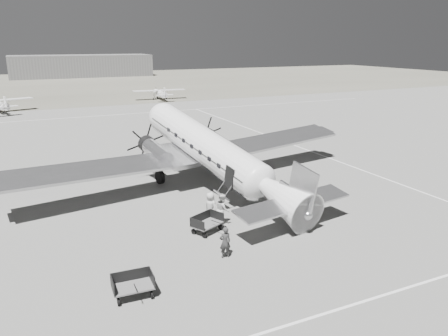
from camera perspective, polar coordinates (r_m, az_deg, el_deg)
ground at (r=31.48m, az=2.83°, el=-3.53°), size 260.00×260.00×0.00m
taxi_line_near at (r=21.32m, az=21.29°, el=-14.86°), size 60.00×0.15×0.01m
taxi_line_right at (r=38.33m, az=18.91°, el=-0.77°), size 0.15×80.00×0.01m
taxi_line_horizon at (r=68.43m, az=-13.10°, el=6.86°), size 90.00×0.15×0.01m
grass_infield at (r=122.41m, az=-18.75°, el=10.38°), size 260.00×90.00×0.01m
hangar_main at (r=147.56m, az=-18.11°, el=12.57°), size 42.00×14.00×6.60m
dc3_airliner at (r=31.78m, az=-1.53°, el=1.88°), size 31.99×24.76×5.52m
light_plane_right at (r=84.57m, az=-8.36°, el=9.52°), size 10.56×8.80×2.08m
baggage_cart_near at (r=25.34m, az=-2.21°, el=-7.27°), size 2.25×1.99×1.05m
baggage_cart_far at (r=19.78m, az=-11.81°, el=-14.87°), size 1.89×1.38×1.04m
ground_crew at (r=22.41m, az=0.14°, el=-9.68°), size 0.63×0.44×1.67m
ramp_agent at (r=26.16m, az=-0.19°, el=-5.41°), size 0.99×1.13×1.96m
passenger at (r=26.75m, az=-1.78°, el=-5.07°), size 0.88×1.05×1.82m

